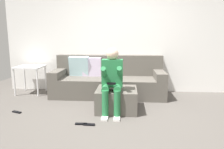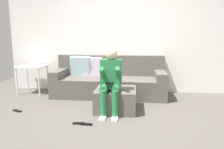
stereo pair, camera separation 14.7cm
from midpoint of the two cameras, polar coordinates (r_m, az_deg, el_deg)
The scene contains 9 objects.
ground_plane at distance 3.29m, azimuth 0.49°, elevation -13.00°, with size 7.17×7.17×0.00m, color #544F49.
wall_back at distance 5.03m, azimuth 1.99°, elevation 10.60°, with size 5.52×0.10×2.66m, color white.
couch_sectional at distance 4.73m, azimuth -2.07°, elevation -1.62°, with size 2.43×0.90×0.87m.
ottoman at distance 3.79m, azimuth 0.15°, elevation -6.70°, with size 0.70×0.69×0.39m, color #59544C.
person_seated at distance 3.54m, azimuth -1.19°, elevation -0.80°, with size 0.35×0.56×1.11m.
side_table at distance 5.20m, azimuth -21.97°, elevation 1.06°, with size 0.58×0.54×0.63m.
remote_near_ottoman at distance 3.24m, azimuth -7.55°, elevation -13.22°, with size 0.17×0.05×0.02m, color black.
remote_by_storage_bin at distance 3.28m, azimuth -9.63°, elevation -12.98°, with size 0.18×0.04×0.02m, color black.
remote_under_side_table at distance 4.09m, azimuth -25.24°, elevation -9.13°, with size 0.18×0.05×0.02m, color black.
Camera 1 is at (0.12, -3.02, 1.30)m, focal length 33.94 mm.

